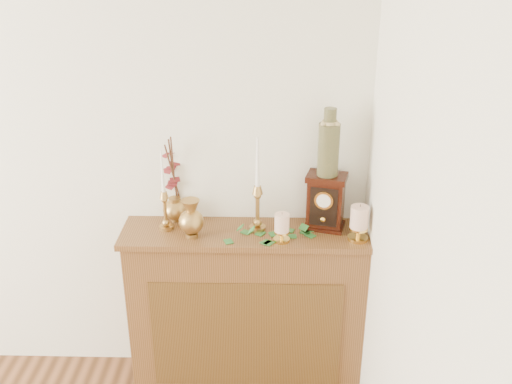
{
  "coord_description": "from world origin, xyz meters",
  "views": [
    {
      "loc": [
        1.51,
        -0.51,
        2.33
      ],
      "look_at": [
        1.45,
        2.05,
        1.16
      ],
      "focal_mm": 42.0,
      "sensor_mm": 36.0,
      "label": 1
    }
  ],
  "objects_px": {
    "candlestick_center": "(258,201)",
    "ceramic_vase": "(329,146)",
    "bud_vase": "(191,219)",
    "candlestick_left": "(165,204)",
    "ginger_jar": "(173,180)",
    "mantel_clock": "(326,202)"
  },
  "relations": [
    {
      "from": "mantel_clock",
      "to": "ceramic_vase",
      "type": "distance_m",
      "value": 0.29
    },
    {
      "from": "ginger_jar",
      "to": "ceramic_vase",
      "type": "height_order",
      "value": "ceramic_vase"
    },
    {
      "from": "bud_vase",
      "to": "ceramic_vase",
      "type": "relative_size",
      "value": 0.6
    },
    {
      "from": "mantel_clock",
      "to": "bud_vase",
      "type": "bearing_deg",
      "value": -155.66
    },
    {
      "from": "candlestick_left",
      "to": "ceramic_vase",
      "type": "bearing_deg",
      "value": 2.78
    },
    {
      "from": "candlestick_center",
      "to": "bud_vase",
      "type": "xyz_separation_m",
      "value": [
        -0.32,
        -0.08,
        -0.06
      ]
    },
    {
      "from": "candlestick_left",
      "to": "mantel_clock",
      "type": "distance_m",
      "value": 0.79
    },
    {
      "from": "mantel_clock",
      "to": "ginger_jar",
      "type": "bearing_deg",
      "value": -172.83
    },
    {
      "from": "candlestick_left",
      "to": "candlestick_center",
      "type": "xyz_separation_m",
      "value": [
        0.45,
        0.0,
        0.02
      ]
    },
    {
      "from": "bud_vase",
      "to": "ginger_jar",
      "type": "relative_size",
      "value": 0.42
    },
    {
      "from": "ginger_jar",
      "to": "bud_vase",
      "type": "bearing_deg",
      "value": -61.64
    },
    {
      "from": "candlestick_left",
      "to": "bud_vase",
      "type": "height_order",
      "value": "candlestick_left"
    },
    {
      "from": "ginger_jar",
      "to": "mantel_clock",
      "type": "relative_size",
      "value": 1.63
    },
    {
      "from": "candlestick_left",
      "to": "mantel_clock",
      "type": "height_order",
      "value": "candlestick_left"
    },
    {
      "from": "candlestick_left",
      "to": "ceramic_vase",
      "type": "distance_m",
      "value": 0.84
    },
    {
      "from": "candlestick_left",
      "to": "ginger_jar",
      "type": "distance_m",
      "value": 0.15
    },
    {
      "from": "ginger_jar",
      "to": "ceramic_vase",
      "type": "distance_m",
      "value": 0.8
    },
    {
      "from": "candlestick_center",
      "to": "ceramic_vase",
      "type": "height_order",
      "value": "ceramic_vase"
    },
    {
      "from": "ceramic_vase",
      "to": "candlestick_left",
      "type": "bearing_deg",
      "value": -177.22
    },
    {
      "from": "bud_vase",
      "to": "ceramic_vase",
      "type": "xyz_separation_m",
      "value": [
        0.65,
        0.12,
        0.34
      ]
    },
    {
      "from": "bud_vase",
      "to": "mantel_clock",
      "type": "height_order",
      "value": "mantel_clock"
    },
    {
      "from": "candlestick_left",
      "to": "candlestick_center",
      "type": "bearing_deg",
      "value": 0.29
    }
  ]
}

